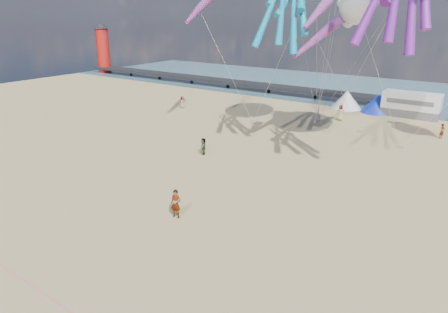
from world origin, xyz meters
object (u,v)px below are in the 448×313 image
(motorhome_0, at_px, (411,105))
(sandbag_e, at_px, (317,122))
(beachgoer_5, at_px, (442,131))
(beachgoer_6, at_px, (182,102))
(standing_person, at_px, (176,204))
(windsock_right, at_px, (317,13))
(sandbag_c, at_px, (400,147))
(sandbag_b, at_px, (327,131))
(windsock_mid, at_px, (316,39))
(kite_panda, at_px, (357,6))
(sandbag_d, at_px, (360,131))
(windsock_left, at_px, (199,9))
(tent_white, at_px, (347,99))
(beachgoer_4, at_px, (203,146))
(lighthouse, at_px, (103,51))
(beachgoer_0, at_px, (340,113))
(tent_blue, at_px, (377,103))
(sandbag_a, at_px, (253,123))

(motorhome_0, xyz_separation_m, sandbag_e, (-8.27, -9.29, -1.39))
(beachgoer_5, xyz_separation_m, beachgoer_6, (-30.71, -4.65, 0.03))
(standing_person, bearing_deg, beachgoer_6, 116.79)
(beachgoer_6, bearing_deg, windsock_right, -121.72)
(motorhome_0, distance_m, sandbag_c, 13.89)
(sandbag_b, xyz_separation_m, windsock_mid, (0.64, -6.42, 9.91))
(sandbag_c, bearing_deg, motorhome_0, 98.17)
(kite_panda, relative_size, windsock_mid, 0.85)
(sandbag_d, height_order, windsock_left, windsock_left)
(tent_white, bearing_deg, beachgoer_4, -99.64)
(beachgoer_4, relative_size, windsock_mid, 0.24)
(beachgoer_6, bearing_deg, windsock_left, -135.66)
(beachgoer_5, bearing_deg, sandbag_e, 123.74)
(sandbag_b, bearing_deg, lighthouse, 163.75)
(sandbag_e, bearing_deg, windsock_left, -139.70)
(standing_person, height_order, beachgoer_6, standing_person)
(tent_white, distance_m, sandbag_e, 9.36)
(sandbag_d, bearing_deg, motorhome_0, 74.65)
(sandbag_c, bearing_deg, sandbag_d, 146.52)
(lighthouse, distance_m, beachgoer_0, 56.73)
(beachgoer_0, xyz_separation_m, kite_panda, (3.32, -8.48, 11.72))
(kite_panda, bearing_deg, sandbag_d, 77.84)
(beachgoer_4, bearing_deg, sandbag_c, 95.84)
(beachgoer_4, xyz_separation_m, beachgoer_6, (-13.76, 13.11, 0.03))
(tent_blue, height_order, beachgoer_6, tent_blue)
(windsock_right, bearing_deg, sandbag_e, 110.95)
(beachgoer_6, height_order, sandbag_c, beachgoer_6)
(beachgoer_0, distance_m, windsock_right, 18.56)
(beachgoer_4, distance_m, beachgoer_5, 24.55)
(sandbag_a, relative_size, sandbag_d, 1.00)
(tent_white, bearing_deg, windsock_right, -79.91)
(beachgoer_5, relative_size, windsock_mid, 0.24)
(tent_blue, relative_size, sandbag_c, 8.00)
(sandbag_b, height_order, sandbag_c, same)
(tent_white, xyz_separation_m, windsock_left, (-10.55, -18.01, 11.28))
(kite_panda, bearing_deg, sandbag_e, 121.58)
(beachgoer_6, bearing_deg, standing_person, -149.74)
(beachgoer_5, height_order, sandbag_a, beachgoer_5)
(kite_panda, distance_m, windsock_left, 15.72)
(tent_white, distance_m, tent_blue, 4.00)
(tent_white, relative_size, beachgoer_4, 2.62)
(beachgoer_4, distance_m, windsock_right, 14.56)
(motorhome_0, relative_size, beachgoer_5, 4.33)
(motorhome_0, relative_size, sandbag_e, 13.20)
(beachgoer_4, height_order, sandbag_d, beachgoer_4)
(tent_white, distance_m, sandbag_a, 15.33)
(lighthouse, relative_size, motorhome_0, 1.36)
(tent_blue, distance_m, kite_panda, 19.05)
(beachgoer_0, height_order, windsock_right, windsock_right)
(sandbag_a, relative_size, sandbag_c, 1.00)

